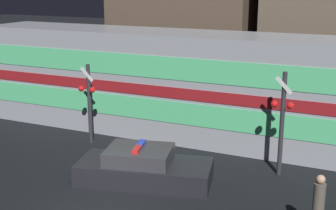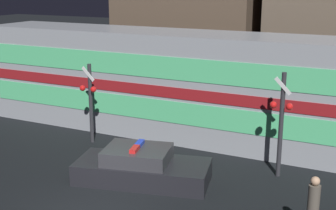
{
  "view_description": "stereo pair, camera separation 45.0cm",
  "coord_description": "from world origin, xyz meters",
  "px_view_note": "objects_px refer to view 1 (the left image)",
  "views": [
    {
      "loc": [
        6.66,
        -9.83,
        6.37
      ],
      "look_at": [
        -0.27,
        5.16,
        1.95
      ],
      "focal_mm": 50.0,
      "sensor_mm": 36.0,
      "label": 1
    },
    {
      "loc": [
        7.07,
        -9.64,
        6.37
      ],
      "look_at": [
        -0.27,
        5.16,
        1.95
      ],
      "focal_mm": 50.0,
      "sensor_mm": 36.0,
      "label": 2
    }
  ],
  "objects_px": {
    "train": "(186,85)",
    "crossing_signal_near": "(282,119)",
    "police_car": "(143,168)",
    "pedestrian": "(318,207)"
  },
  "relations": [
    {
      "from": "train",
      "to": "crossing_signal_near",
      "type": "relative_size",
      "value": 5.41
    },
    {
      "from": "police_car",
      "to": "pedestrian",
      "type": "height_order",
      "value": "pedestrian"
    },
    {
      "from": "train",
      "to": "crossing_signal_near",
      "type": "distance_m",
      "value": 5.19
    },
    {
      "from": "police_car",
      "to": "pedestrian",
      "type": "xyz_separation_m",
      "value": [
        5.62,
        -1.32,
        0.44
      ]
    },
    {
      "from": "police_car",
      "to": "crossing_signal_near",
      "type": "relative_size",
      "value": 1.31
    },
    {
      "from": "police_car",
      "to": "pedestrian",
      "type": "relative_size",
      "value": 2.63
    },
    {
      "from": "pedestrian",
      "to": "train",
      "type": "bearing_deg",
      "value": 134.55
    },
    {
      "from": "police_car",
      "to": "crossing_signal_near",
      "type": "xyz_separation_m",
      "value": [
        3.9,
        2.36,
        1.5
      ]
    },
    {
      "from": "train",
      "to": "pedestrian",
      "type": "height_order",
      "value": "train"
    },
    {
      "from": "pedestrian",
      "to": "crossing_signal_near",
      "type": "xyz_separation_m",
      "value": [
        -1.72,
        3.68,
        1.06
      ]
    }
  ]
}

